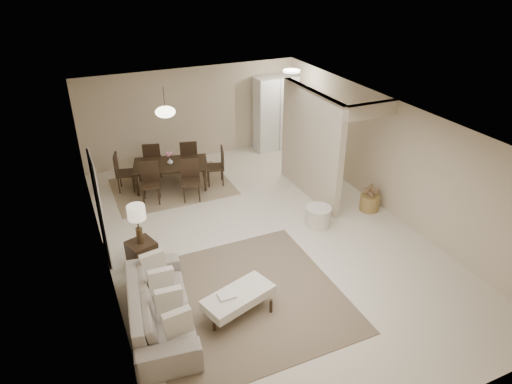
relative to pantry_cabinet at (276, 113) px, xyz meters
name	(u,v)px	position (x,y,z in m)	size (l,w,h in m)	color
floor	(261,236)	(-2.35, -4.15, -1.05)	(9.00, 9.00, 0.00)	beige
ceiling	(262,119)	(-2.35, -4.15, 1.45)	(9.00, 9.00, 0.00)	white
back_wall	(192,114)	(-2.35, 0.35, 0.20)	(6.00, 6.00, 0.00)	#C2AE93
left_wall	(100,214)	(-5.35, -4.15, 0.20)	(9.00, 9.00, 0.00)	#C2AE93
right_wall	(388,156)	(0.65, -4.15, 0.20)	(9.00, 9.00, 0.00)	#C2AE93
partition	(311,145)	(-0.55, -2.90, 0.20)	(0.15, 2.50, 2.50)	#C2AE93
doorway	(99,209)	(-5.32, -3.55, -0.03)	(0.04, 0.90, 2.04)	black
pantry_cabinet	(276,113)	(0.00, 0.00, 0.00)	(1.20, 0.55, 2.10)	white
flush_light	(292,71)	(-0.05, -0.95, 1.41)	(0.44, 0.44, 0.05)	white
living_rug	(243,298)	(-3.42, -5.73, -1.04)	(3.20, 3.20, 0.01)	brown
sofa	(160,306)	(-4.80, -5.73, -0.71)	(0.91, 2.32, 0.68)	gray
ottoman_bench	(238,297)	(-3.62, -6.03, -0.72)	(1.26, 0.86, 0.41)	beige
side_table	(142,254)	(-4.75, -4.12, -0.80)	(0.45, 0.45, 0.50)	black
table_lamp	(137,216)	(-4.75, -4.12, 0.01)	(0.32, 0.32, 0.76)	#47351E
round_pouf	(318,217)	(-1.08, -4.25, -0.84)	(0.54, 0.54, 0.42)	beige
wicker_basket	(369,202)	(0.31, -4.15, -0.87)	(0.43, 0.43, 0.37)	olive
dining_rug	(173,187)	(-3.44, -1.25, -1.04)	(2.80, 2.10, 0.01)	#827151
dining_table	(171,176)	(-3.44, -1.25, -0.74)	(1.76, 0.98, 0.62)	black
dining_chairs	(171,169)	(-3.44, -1.25, -0.57)	(2.59, 2.13, 0.96)	black
vase	(170,161)	(-3.44, -1.25, -0.36)	(0.14, 0.14, 0.14)	white
yellow_mat	(322,189)	(-0.14, -2.88, -1.04)	(0.80, 0.49, 0.01)	yellow
pendant_light	(165,112)	(-3.44, -1.25, 0.87)	(0.46, 0.46, 0.71)	#47351E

